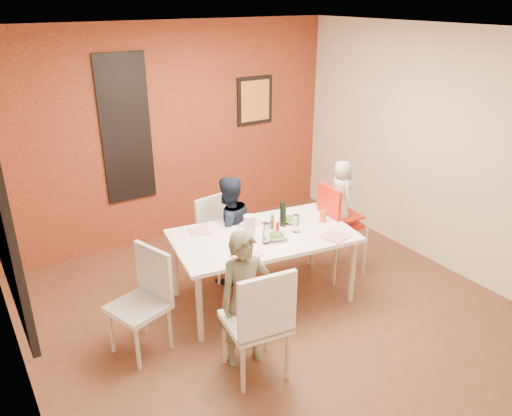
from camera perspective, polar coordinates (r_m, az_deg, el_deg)
ground at (r=5.17m, az=1.83°, el=-11.88°), size 4.50×4.50×0.00m
ceiling at (r=4.23m, az=2.32°, el=19.53°), size 4.50×4.50×0.02m
wall_back at (r=6.41m, az=-9.52°, el=8.32°), size 4.50×0.02×2.70m
wall_front at (r=3.15m, az=26.29°, el=-10.56°), size 4.50×0.02×2.70m
wall_left at (r=3.84m, az=-26.98°, el=-4.58°), size 0.02×4.50×2.70m
wall_right at (r=6.03m, az=20.07°, el=6.25°), size 0.02×4.50×2.70m
brick_accent_wall at (r=6.40m, az=-9.45°, el=8.28°), size 4.50×0.02×2.70m
picture_window_pane at (r=3.94m, az=-27.24°, el=-0.67°), size 0.02×1.55×1.15m
glassblock_strip at (r=6.14m, az=-14.66°, el=8.66°), size 0.55×0.03×1.70m
glassblock_surround at (r=6.14m, az=-14.64°, el=8.66°), size 0.60×0.03×1.76m
art_print_frame at (r=6.86m, az=-0.15°, el=12.18°), size 0.54×0.03×0.64m
art_print_canvas at (r=6.84m, az=-0.08°, el=12.16°), size 0.44×0.01×0.54m
dining_table at (r=5.05m, az=0.81°, el=-3.68°), size 1.94×1.27×0.75m
chair_near at (r=4.08m, az=0.48°, el=-12.55°), size 0.55×0.55×1.05m
chair_far at (r=5.65m, az=-4.45°, el=-2.72°), size 0.46×0.46×0.90m
chair_left at (r=4.56m, az=-12.54°, el=-9.70°), size 0.56×0.56×0.96m
high_chair at (r=5.60m, az=9.22°, el=-1.53°), size 0.48×0.48×1.08m
child_near at (r=4.25m, az=-1.26°, el=-10.45°), size 0.50×0.37×1.24m
child_far at (r=5.42m, az=-3.19°, el=-2.58°), size 0.62×0.50×1.23m
toddler at (r=5.49m, az=9.70°, el=1.79°), size 0.30×0.39×0.71m
plate_near_left at (r=4.62m, az=-1.07°, el=-5.45°), size 0.28×0.28×0.01m
plate_far_mid at (r=5.25m, az=-0.79°, el=-1.68°), size 0.30×0.30×0.01m
plate_near_right at (r=5.02m, az=8.98°, el=-3.23°), size 0.28×0.28×0.01m
plate_far_left at (r=5.11m, az=-6.48°, el=-2.64°), size 0.26×0.26×0.01m
salad_bowl_a at (r=4.93m, az=2.34°, el=-3.24°), size 0.26×0.26×0.05m
salad_bowl_b at (r=5.29m, az=3.90°, el=-1.35°), size 0.22×0.22×0.05m
wine_bottle at (r=5.16m, az=3.10°, el=-0.73°), size 0.07×0.07×0.26m
wine_glass_a at (r=4.80m, az=1.17°, el=-2.90°), size 0.07×0.07×0.21m
wine_glass_b at (r=5.04m, az=4.60°, el=-1.77°), size 0.07×0.07×0.19m
paper_towel_roll at (r=4.87m, az=-0.76°, el=-2.24°), size 0.11×0.11×0.25m
condiment_red at (r=4.98m, az=2.47°, el=-2.37°), size 0.04×0.04×0.14m
condiment_green at (r=5.11m, az=1.88°, el=-1.60°), size 0.04×0.04×0.15m
condiment_brown at (r=5.04m, az=1.81°, el=-1.97°), size 0.04×0.04×0.15m
sippy_cup at (r=5.32m, az=7.64°, el=-0.95°), size 0.07×0.07×0.12m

